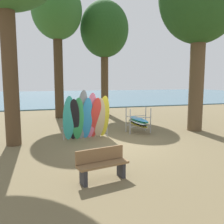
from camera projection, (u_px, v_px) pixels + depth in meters
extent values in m
plane|color=brown|center=(122.00, 143.00, 10.24)|extent=(80.00, 80.00, 0.00)
cube|color=#477084|center=(60.00, 96.00, 39.32)|extent=(80.00, 36.00, 0.10)
cylinder|color=#4C3823|center=(10.00, 63.00, 9.58)|extent=(0.60, 0.60, 6.66)
cylinder|color=brown|center=(197.00, 78.00, 12.56)|extent=(0.75, 0.75, 5.54)
cylinder|color=#42301E|center=(59.00, 73.00, 16.80)|extent=(0.62, 0.62, 6.24)
ellipsoid|color=#33662D|center=(57.00, 10.00, 16.25)|extent=(3.37, 3.37, 3.87)
cylinder|color=#4C3823|center=(105.00, 80.00, 18.87)|extent=(0.57, 0.57, 5.31)
ellipsoid|color=#234C1E|center=(104.00, 29.00, 18.37)|extent=(3.65, 3.65, 4.19)
ellipsoid|color=#38B2AD|center=(69.00, 119.00, 10.47)|extent=(0.54, 0.63, 2.01)
ellipsoid|color=black|center=(74.00, 120.00, 10.56)|extent=(0.54, 0.65, 1.88)
ellipsoid|color=#339E56|center=(78.00, 119.00, 10.65)|extent=(0.55, 0.53, 1.92)
ellipsoid|color=gray|center=(82.00, 115.00, 10.71)|extent=(0.59, 0.63, 2.25)
ellipsoid|color=#2D8ED1|center=(87.00, 118.00, 10.82)|extent=(0.58, 0.63, 1.91)
ellipsoid|color=pink|center=(91.00, 116.00, 10.89)|extent=(0.58, 0.67, 2.12)
ellipsoid|color=red|center=(95.00, 118.00, 10.99)|extent=(0.62, 0.76, 1.90)
ellipsoid|color=#C6B289|center=(100.00, 118.00, 11.08)|extent=(0.53, 0.58, 1.88)
ellipsoid|color=yellow|center=(104.00, 117.00, 11.16)|extent=(0.53, 0.70, 1.98)
cylinder|color=#9EA0A5|center=(63.00, 134.00, 10.80)|extent=(0.04, 0.04, 0.55)
cylinder|color=#9EA0A5|center=(107.00, 131.00, 11.52)|extent=(0.04, 0.04, 0.55)
cylinder|color=#9EA0A5|center=(86.00, 126.00, 11.13)|extent=(2.22, 0.21, 0.04)
cylinder|color=#9EA0A5|center=(130.00, 122.00, 11.91)|extent=(0.05, 0.05, 1.25)
cylinder|color=#9EA0A5|center=(151.00, 121.00, 12.22)|extent=(0.05, 0.05, 1.25)
cylinder|color=#9EA0A5|center=(126.00, 120.00, 12.48)|extent=(0.05, 0.05, 1.25)
cylinder|color=#9EA0A5|center=(146.00, 119.00, 12.79)|extent=(0.05, 0.05, 1.25)
cylinder|color=#9EA0A5|center=(140.00, 127.00, 12.11)|extent=(1.10, 0.04, 0.04)
cylinder|color=#9EA0A5|center=(141.00, 118.00, 12.05)|extent=(1.10, 0.04, 0.04)
cylinder|color=#9EA0A5|center=(136.00, 124.00, 12.67)|extent=(1.10, 0.04, 0.04)
cylinder|color=#9EA0A5|center=(136.00, 116.00, 12.62)|extent=(1.10, 0.04, 0.04)
ellipsoid|color=#C6B289|center=(138.00, 125.00, 12.39)|extent=(0.55, 2.11, 0.06)
ellipsoid|color=yellow|center=(137.00, 123.00, 12.37)|extent=(0.57, 2.12, 0.06)
ellipsoid|color=black|center=(137.00, 122.00, 12.36)|extent=(0.55, 2.11, 0.06)
ellipsoid|color=white|center=(137.00, 121.00, 12.34)|extent=(0.63, 2.13, 0.06)
ellipsoid|color=#339E56|center=(139.00, 120.00, 12.36)|extent=(0.55, 2.11, 0.06)
ellipsoid|color=#2D8ED1|center=(138.00, 119.00, 12.34)|extent=(0.55, 2.11, 0.06)
cube|color=#2D2D33|center=(83.00, 177.00, 6.17)|extent=(0.17, 0.33, 0.42)
cube|color=#2D2D33|center=(121.00, 169.00, 6.71)|extent=(0.17, 0.33, 0.42)
cube|color=olive|center=(103.00, 164.00, 6.41)|extent=(1.45, 0.69, 0.06)
cube|color=olive|center=(100.00, 154.00, 6.54)|extent=(1.38, 0.36, 0.36)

